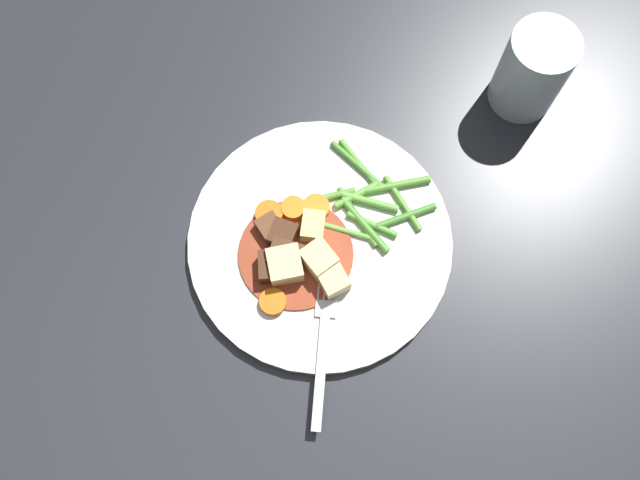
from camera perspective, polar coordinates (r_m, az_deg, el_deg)
The scene contains 29 objects.
ground_plane at distance 0.76m, azimuth -0.00°, elevation -0.33°, with size 3.00×3.00×0.00m, color #26282D.
dinner_plate at distance 0.75m, azimuth -0.00°, elevation -0.17°, with size 0.29×0.29×0.01m, color white.
stew_sauce at distance 0.74m, azimuth -1.93°, elevation -1.26°, with size 0.12×0.12×0.00m, color #93381E.
carrot_slice_0 at distance 0.75m, azimuth -0.32°, elevation 2.63°, with size 0.03×0.03×0.01m, color orange.
carrot_slice_1 at distance 0.75m, azimuth -2.21°, elevation 2.59°, with size 0.03×0.03×0.01m, color orange.
carrot_slice_2 at distance 0.75m, azimuth -4.20°, elevation 2.11°, with size 0.03×0.03×0.01m, color orange.
carrot_slice_3 at distance 0.73m, azimuth -3.89°, elevation -5.09°, with size 0.03×0.03×0.01m, color orange.
potato_chunk_0 at distance 0.73m, azimuth -0.09°, elevation -1.59°, with size 0.03×0.03×0.03m, color #EAD68C.
potato_chunk_1 at distance 0.73m, azimuth -2.89°, elevation -2.10°, with size 0.03×0.04×0.03m, color #EAD68C.
potato_chunk_2 at distance 0.72m, azimuth 1.12°, elevation -3.40°, with size 0.03×0.03×0.02m, color #EAD68C.
potato_chunk_3 at distance 0.74m, azimuth -0.68°, elevation 1.06°, with size 0.03×0.02×0.02m, color #E5CC7A.
meat_chunk_0 at distance 0.73m, azimuth -4.18°, elevation -2.24°, with size 0.03×0.02×0.02m, color #4C2B19.
meat_chunk_1 at distance 0.74m, azimuth -3.06°, elevation 0.37°, with size 0.03×0.03×0.03m, color #4C2B19.
meat_chunk_2 at distance 0.75m, azimuth -4.17°, elevation 1.06°, with size 0.03×0.02×0.02m, color brown.
meat_chunk_3 at distance 0.73m, azimuth -3.00°, elevation -1.03°, with size 0.03×0.03×0.03m, color #56331E.
green_bean_0 at distance 0.75m, azimuth 3.67°, elevation 1.23°, with size 0.01×0.01×0.08m, color #4C8E33.
green_bean_1 at distance 0.78m, azimuth 3.33°, elevation 6.16°, with size 0.01×0.01×0.07m, color #599E38.
green_bean_2 at distance 0.77m, azimuth 6.38°, elevation 4.50°, with size 0.01×0.01×0.07m, color #599E38.
green_bean_3 at distance 0.76m, azimuth -0.15°, elevation 3.34°, with size 0.01×0.01×0.08m, color #599E38.
green_bean_4 at distance 0.75m, azimuth 3.08°, elevation 1.92°, with size 0.01×0.01×0.08m, color #4C8E33.
green_bean_5 at distance 0.75m, azimuth 1.65°, elevation 0.64°, with size 0.01×0.01×0.08m, color #66AD42.
green_bean_6 at distance 0.78m, azimuth 3.04°, elevation 6.20°, with size 0.01×0.01×0.08m, color #4C8E33.
green_bean_7 at distance 0.76m, azimuth 4.14°, elevation 3.12°, with size 0.01×0.01×0.06m, color #66AD42.
green_bean_8 at distance 0.76m, azimuth 6.78°, elevation 3.03°, with size 0.01×0.01×0.07m, color #599E38.
green_bean_9 at distance 0.75m, azimuth 4.30°, elevation 1.27°, with size 0.01×0.01×0.06m, color #599E38.
green_bean_10 at distance 0.76m, azimuth 7.08°, elevation 1.95°, with size 0.01×0.01×0.07m, color #4C8E33.
green_bean_11 at distance 0.76m, azimuth 2.99°, elevation 3.68°, with size 0.01×0.01×0.05m, color #66AD42.
fork at distance 0.72m, azimuth 0.29°, elevation -8.04°, with size 0.12×0.15×0.00m.
water_glass at distance 0.82m, azimuth 17.06°, elevation 13.14°, with size 0.08×0.08×0.11m, color silver.
Camera 1 is at (0.12, 0.20, 0.73)m, focal length 38.97 mm.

